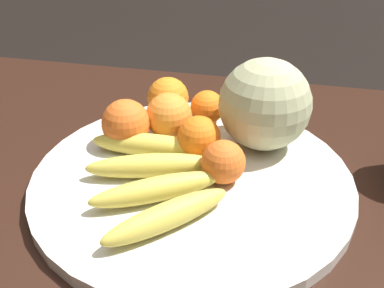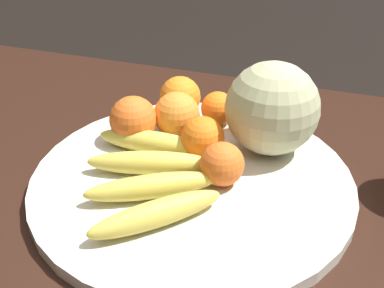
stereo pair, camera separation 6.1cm
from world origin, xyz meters
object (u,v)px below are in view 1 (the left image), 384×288
at_px(orange_front_left, 199,137).
at_px(orange_mid_center, 207,107).
at_px(orange_back_right, 126,123).
at_px(fruit_bowl, 192,179).
at_px(produce_tag, 165,151).
at_px(orange_front_right, 169,116).
at_px(orange_top_small, 222,162).
at_px(orange_back_left, 168,98).
at_px(kitchen_table, 215,258).
at_px(melon, 265,104).
at_px(banana_bunch, 156,176).

xyz_separation_m(orange_front_left, orange_mid_center, (-0.01, 0.11, -0.00)).
bearing_deg(orange_front_left, orange_back_right, 175.57).
relative_size(fruit_bowl, produce_tag, 4.91).
relative_size(orange_front_right, produce_tag, 0.80).
bearing_deg(orange_top_small, orange_back_left, 125.97).
height_order(orange_mid_center, produce_tag, orange_mid_center).
xyz_separation_m(kitchen_table, fruit_bowl, (-0.04, 0.05, 0.10)).
bearing_deg(orange_top_small, kitchen_table, -86.81).
height_order(orange_back_left, produce_tag, orange_back_left).
bearing_deg(melon, orange_mid_center, 152.07).
relative_size(orange_front_left, orange_back_right, 0.87).
bearing_deg(orange_back_left, orange_top_small, -54.03).
distance_m(orange_front_left, orange_front_right, 0.07).
distance_m(banana_bunch, orange_top_small, 0.09).
height_order(kitchen_table, orange_top_small, orange_top_small).
xyz_separation_m(kitchen_table, orange_back_left, (-0.12, 0.21, 0.15)).
relative_size(fruit_bowl, orange_back_right, 6.10).
bearing_deg(orange_mid_center, orange_back_right, -138.41).
xyz_separation_m(banana_bunch, produce_tag, (-0.01, 0.09, -0.02)).
xyz_separation_m(kitchen_table, melon, (0.04, 0.15, 0.18)).
distance_m(kitchen_table, fruit_bowl, 0.12).
height_order(kitchen_table, orange_front_right, orange_front_right).
bearing_deg(kitchen_table, melon, 73.56).
bearing_deg(banana_bunch, melon, -157.09).
relative_size(kitchen_table, orange_front_left, 23.93).
height_order(melon, orange_mid_center, melon).
relative_size(banana_bunch, orange_top_small, 4.01).
bearing_deg(melon, orange_top_small, -113.20).
height_order(banana_bunch, produce_tag, banana_bunch).
bearing_deg(kitchen_table, orange_back_left, 120.65).
xyz_separation_m(fruit_bowl, orange_top_small, (0.04, -0.01, 0.04)).
height_order(orange_top_small, produce_tag, orange_top_small).
bearing_deg(orange_front_right, melon, 2.85).
bearing_deg(produce_tag, orange_top_small, -43.63).
bearing_deg(orange_back_left, orange_back_right, -110.75).
xyz_separation_m(kitchen_table, orange_mid_center, (-0.05, 0.20, 0.14)).
distance_m(fruit_bowl, orange_back_left, 0.18).
height_order(banana_bunch, orange_front_left, orange_front_left).
relative_size(orange_mid_center, orange_back_left, 0.80).
distance_m(orange_front_right, orange_back_left, 0.07).
xyz_separation_m(melon, orange_mid_center, (-0.10, 0.05, -0.04)).
height_order(fruit_bowl, orange_front_left, orange_front_left).
distance_m(orange_back_left, produce_tag, 0.12).
bearing_deg(orange_back_right, fruit_bowl, -26.15).
relative_size(kitchen_table, orange_back_right, 20.73).
bearing_deg(orange_back_left, banana_bunch, -79.44).
bearing_deg(kitchen_table, orange_front_right, 126.18).
distance_m(banana_bunch, orange_back_right, 0.12).
xyz_separation_m(orange_front_right, orange_mid_center, (0.05, 0.06, -0.01)).
bearing_deg(produce_tag, orange_front_left, -14.74).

